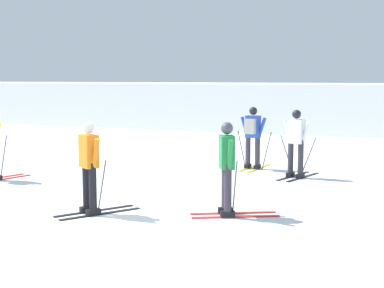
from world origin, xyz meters
TOP-DOWN VIEW (x-y plane):
  - ground_plane at (0.00, 0.00)m, footprint 120.00×120.00m
  - far_snow_ridge at (0.00, 18.91)m, footprint 80.00×8.00m
  - skier_white at (2.91, 4.76)m, footprint 0.97×1.64m
  - skier_orange at (0.16, -0.34)m, footprint 1.19×1.54m
  - skier_green at (2.53, 0.48)m, footprint 1.59×1.07m
  - skier_blue at (1.54, 5.65)m, footprint 1.00×1.63m

SIDE VIEW (x-z plane):
  - ground_plane at x=0.00m, z-range 0.00..0.00m
  - skier_white at x=2.91m, z-range 0.06..1.77m
  - skier_green at x=2.53m, z-range 0.06..1.77m
  - skier_orange at x=0.16m, z-range 0.06..1.77m
  - skier_blue at x=1.54m, z-range 0.10..1.81m
  - far_snow_ridge at x=0.00m, z-range 0.00..2.21m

